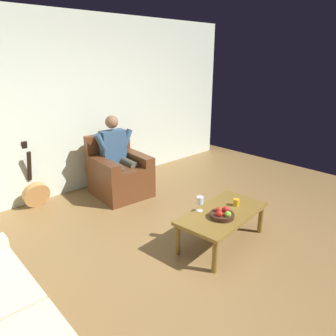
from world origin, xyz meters
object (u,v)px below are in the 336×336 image
(armchair, at_px, (119,174))
(fruit_bowl, at_px, (222,214))
(person_seated, at_px, (117,154))
(coffee_table, at_px, (222,216))
(guitar, at_px, (36,192))
(wine_glass_near, at_px, (200,201))
(candle_jar, at_px, (236,202))

(armchair, relative_size, fruit_bowl, 3.45)
(person_seated, xyz_separation_m, coffee_table, (-0.04, 2.00, -0.31))
(coffee_table, height_order, guitar, guitar)
(wine_glass_near, relative_size, candle_jar, 2.16)
(guitar, height_order, candle_jar, guitar)
(person_seated, xyz_separation_m, guitar, (1.14, -0.42, -0.44))
(coffee_table, distance_m, guitar, 2.69)
(fruit_bowl, bearing_deg, guitar, -66.90)
(armchair, relative_size, candle_jar, 11.32)
(wine_glass_near, bearing_deg, armchair, -94.35)
(candle_jar, bearing_deg, person_seated, -81.99)
(armchair, bearing_deg, person_seated, -90.00)
(person_seated, distance_m, wine_glass_near, 1.81)
(guitar, xyz_separation_m, candle_jar, (-1.43, 2.43, 0.22))
(coffee_table, xyz_separation_m, candle_jar, (-0.25, 0.01, 0.09))
(armchair, height_order, guitar, guitar)
(coffee_table, distance_m, fruit_bowl, 0.17)
(person_seated, bearing_deg, guitar, -15.02)
(person_seated, distance_m, guitar, 1.29)
(armchair, relative_size, coffee_table, 0.78)
(wine_glass_near, distance_m, fruit_bowl, 0.29)
(person_seated, height_order, wine_glass_near, person_seated)
(person_seated, height_order, fruit_bowl, person_seated)
(wine_glass_near, xyz_separation_m, fruit_bowl, (-0.06, 0.28, -0.08))
(guitar, relative_size, wine_glass_near, 5.42)
(coffee_table, relative_size, guitar, 1.24)
(coffee_table, bearing_deg, fruit_bowl, 34.44)
(wine_glass_near, relative_size, fruit_bowl, 0.66)
(person_seated, distance_m, coffee_table, 2.02)
(coffee_table, xyz_separation_m, wine_glass_near, (0.17, -0.20, 0.17))
(fruit_bowl, xyz_separation_m, candle_jar, (-0.36, -0.07, 0.00))
(person_seated, distance_m, candle_jar, 2.04)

